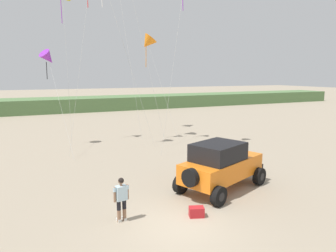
{
  "coord_description": "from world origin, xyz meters",
  "views": [
    {
      "loc": [
        -4.7,
        -9.38,
        5.37
      ],
      "look_at": [
        0.85,
        2.84,
        3.14
      ],
      "focal_mm": 33.47,
      "sensor_mm": 36.0,
      "label": 1
    }
  ],
  "objects_px": {
    "jeep": "(221,164)",
    "cooler_box": "(197,212)",
    "kite_green_box": "(148,43)",
    "person_watching": "(121,197)",
    "kite_yellow_diamond": "(48,58)"
  },
  "relations": [
    {
      "from": "person_watching",
      "to": "kite_green_box",
      "type": "height_order",
      "value": "kite_green_box"
    },
    {
      "from": "kite_yellow_diamond",
      "to": "jeep",
      "type": "bearing_deg",
      "value": -63.43
    },
    {
      "from": "person_watching",
      "to": "kite_yellow_diamond",
      "type": "bearing_deg",
      "value": 95.1
    },
    {
      "from": "cooler_box",
      "to": "kite_green_box",
      "type": "distance_m",
      "value": 16.99
    },
    {
      "from": "cooler_box",
      "to": "kite_green_box",
      "type": "height_order",
      "value": "kite_green_box"
    },
    {
      "from": "person_watching",
      "to": "cooler_box",
      "type": "xyz_separation_m",
      "value": [
        2.69,
        -0.83,
        -0.75
      ]
    },
    {
      "from": "person_watching",
      "to": "kite_yellow_diamond",
      "type": "height_order",
      "value": "kite_yellow_diamond"
    },
    {
      "from": "kite_green_box",
      "to": "person_watching",
      "type": "bearing_deg",
      "value": -114.65
    },
    {
      "from": "kite_yellow_diamond",
      "to": "kite_green_box",
      "type": "bearing_deg",
      "value": -1.86
    },
    {
      "from": "jeep",
      "to": "cooler_box",
      "type": "bearing_deg",
      "value": -140.09
    },
    {
      "from": "cooler_box",
      "to": "person_watching",
      "type": "bearing_deg",
      "value": -178.65
    },
    {
      "from": "person_watching",
      "to": "cooler_box",
      "type": "relative_size",
      "value": 2.98
    },
    {
      "from": "jeep",
      "to": "person_watching",
      "type": "xyz_separation_m",
      "value": [
        -5.18,
        -1.25,
        -0.26
      ]
    },
    {
      "from": "person_watching",
      "to": "kite_green_box",
      "type": "distance_m",
      "value": 16.77
    },
    {
      "from": "cooler_box",
      "to": "kite_yellow_diamond",
      "type": "bearing_deg",
      "value": 123.29
    }
  ]
}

